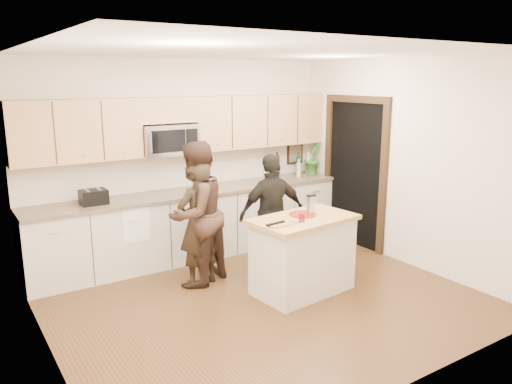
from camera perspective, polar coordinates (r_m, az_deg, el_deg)
floor at (r=5.79m, az=0.78°, el=-12.06°), size 4.50×4.50×0.00m
room_shell at (r=5.30m, az=0.84°, el=5.17°), size 4.52×4.02×2.71m
back_cabinetry at (r=7.00m, az=-6.95°, el=-3.56°), size 4.50×0.66×0.94m
upper_cabinetry at (r=6.89m, az=-7.56°, el=7.79°), size 4.50×0.33×0.75m
microwave at (r=6.73m, az=-10.01°, el=5.94°), size 0.76×0.41×0.40m
doorway at (r=7.48m, az=11.23°, el=2.75°), size 0.06×1.25×2.20m
framed_picture at (r=8.08m, az=4.46°, el=4.59°), size 0.30×0.03×0.38m
dish_towel at (r=6.39m, az=-13.94°, el=-2.37°), size 0.34×0.60×0.48m
island at (r=5.83m, az=5.36°, el=-7.12°), size 1.26×0.81×0.90m
red_plate at (r=5.78m, az=5.34°, el=-2.55°), size 0.32×0.32×0.02m
box_grater at (r=5.79m, az=6.31°, el=-1.32°), size 0.10×0.06×0.22m
drink_glass at (r=5.52m, az=5.24°, el=-2.92°), size 0.07×0.07×0.09m
cutting_board at (r=5.35m, az=2.63°, el=-3.76°), size 0.25×0.19×0.02m
tongs at (r=5.33m, az=2.23°, el=-3.60°), size 0.25×0.06×0.02m
knife at (r=5.44m, az=4.55°, el=-3.36°), size 0.21×0.04×0.01m
toaster at (r=6.38m, az=-18.06°, el=-0.55°), size 0.31×0.24×0.18m
bottle_cluster at (r=7.76m, az=3.99°, el=3.02°), size 0.74×0.25×0.40m
orchid at (r=7.98m, az=6.46°, el=3.90°), size 0.37×0.36×0.53m
woman_left at (r=5.96m, az=-6.57°, el=-3.64°), size 0.58×0.42×1.51m
woman_center at (r=5.96m, az=-6.87°, el=-2.53°), size 1.04×0.94×1.73m
woman_right at (r=6.34m, az=1.86°, el=-2.48°), size 0.94×0.50×1.52m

